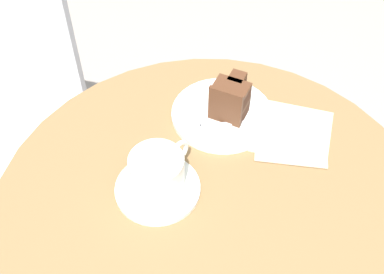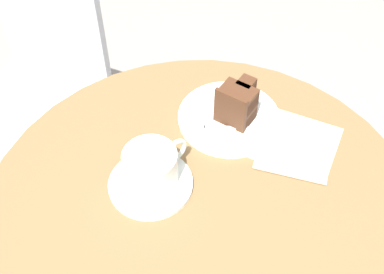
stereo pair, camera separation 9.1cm
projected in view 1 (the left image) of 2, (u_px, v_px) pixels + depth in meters
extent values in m
cylinder|color=brown|center=(212.00, 206.00, 0.88)|extent=(0.79, 0.79, 0.03)
cylinder|color=silver|center=(158.00, 188.00, 0.88)|extent=(0.16, 0.16, 0.01)
cylinder|color=silver|center=(157.00, 171.00, 0.85)|extent=(0.10, 0.10, 0.07)
cylinder|color=#D6B789|center=(156.00, 160.00, 0.83)|extent=(0.09, 0.09, 0.00)
torus|color=silver|center=(178.00, 153.00, 0.88)|extent=(0.05, 0.01, 0.05)
cube|color=#B7B7BC|center=(137.00, 172.00, 0.89)|extent=(0.09, 0.01, 0.00)
ellipsoid|color=#B7B7BC|center=(156.00, 155.00, 0.92)|extent=(0.02, 0.02, 0.00)
cylinder|color=silver|center=(222.00, 114.00, 1.00)|extent=(0.21, 0.21, 0.01)
cube|color=#422619|center=(229.00, 109.00, 0.98)|extent=(0.07, 0.08, 0.03)
cube|color=#422619|center=(235.00, 98.00, 1.00)|extent=(0.04, 0.04, 0.03)
cube|color=#4C2B19|center=(230.00, 102.00, 0.96)|extent=(0.07, 0.08, 0.01)
cube|color=#4C2B19|center=(236.00, 91.00, 0.99)|extent=(0.04, 0.04, 0.01)
cube|color=#422619|center=(230.00, 95.00, 0.95)|extent=(0.07, 0.08, 0.03)
cube|color=#422619|center=(236.00, 84.00, 0.97)|extent=(0.04, 0.04, 0.03)
cube|color=#4C2B19|center=(231.00, 88.00, 0.94)|extent=(0.07, 0.08, 0.01)
cube|color=#4C2B19|center=(237.00, 77.00, 0.96)|extent=(0.04, 0.04, 0.01)
cube|color=#4C2B19|center=(225.00, 107.00, 0.94)|extent=(0.03, 0.07, 0.08)
cube|color=#B7B7BC|center=(225.00, 124.00, 0.97)|extent=(0.08, 0.07, 0.00)
cube|color=#B7B7BC|center=(193.00, 127.00, 0.96)|extent=(0.04, 0.04, 0.00)
cube|color=beige|center=(292.00, 131.00, 0.97)|extent=(0.20, 0.20, 0.00)
cube|color=beige|center=(291.00, 138.00, 0.96)|extent=(0.19, 0.19, 0.00)
cylinder|color=#BCBCC1|center=(47.00, 229.00, 1.42)|extent=(0.02, 0.02, 0.43)
cylinder|color=#BCBCC1|center=(6.00, 129.00, 1.68)|extent=(0.02, 0.02, 0.43)
cylinder|color=#BCBCC1|center=(91.00, 148.00, 1.63)|extent=(0.02, 0.02, 0.43)
cube|color=#BCBCC1|center=(4.00, 128.00, 1.38)|extent=(0.50, 0.50, 0.02)
cube|color=#BCBCC1|center=(14.00, 32.00, 1.34)|extent=(0.17, 0.34, 0.40)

